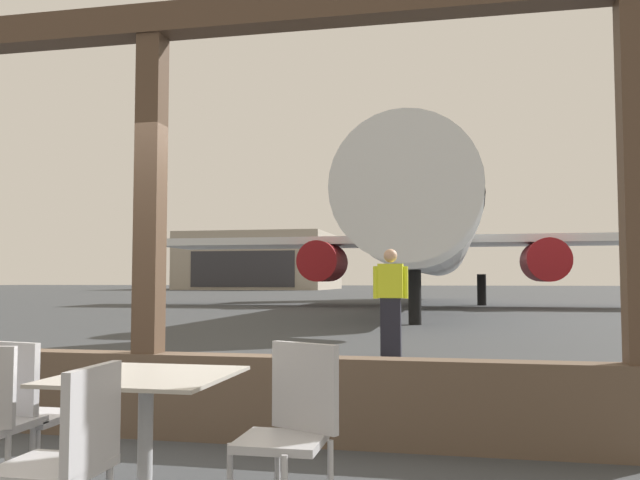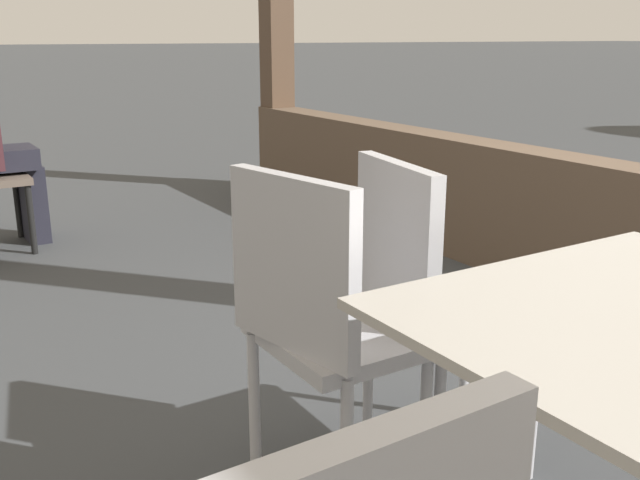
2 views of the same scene
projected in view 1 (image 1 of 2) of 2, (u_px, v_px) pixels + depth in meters
The scene contains 9 objects.
ground_plane at pixel (418, 299), 44.33m from camera, with size 220.00×220.00×0.00m, color #383A3D.
window_frame at pixel (149, 281), 5.28m from camera, with size 7.53×0.24×3.48m.
dining_table at pixel (145, 427), 3.47m from camera, with size 0.87×0.87×0.74m.
cafe_chair_window_right at pixel (292, 421), 3.22m from camera, with size 0.51×0.51×0.92m.
cafe_chair_aisle_left at pixel (69, 453), 2.65m from camera, with size 0.40×0.40×0.89m.
cafe_chair_aisle_right at pixel (22, 405), 3.73m from camera, with size 0.45×0.45×0.89m.
airplane at pixel (430, 233), 30.02m from camera, with size 26.90×30.93×10.31m.
ground_crew_worker at pixel (391, 301), 10.56m from camera, with size 0.55×0.22×1.74m.
distant_hangar at pixel (262, 262), 90.93m from camera, with size 19.47×17.44×7.57m.
Camera 1 is at (2.41, -4.91, 1.24)m, focal length 36.90 mm.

